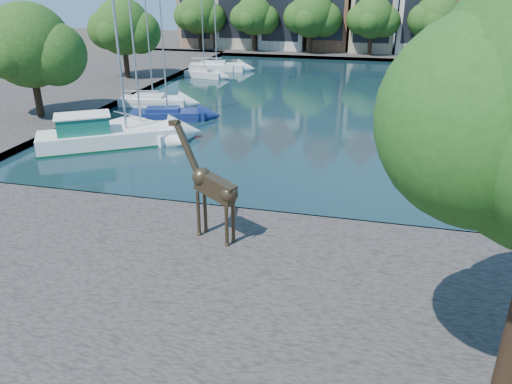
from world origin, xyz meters
TOP-DOWN VIEW (x-y plane):
  - ground at (0.00, 0.00)m, footprint 160.00×160.00m
  - water_basin at (0.00, 24.00)m, footprint 38.00×50.00m
  - near_quay at (0.00, -7.00)m, footprint 50.00×14.00m
  - far_quay at (0.00, 56.00)m, footprint 60.00×16.00m
  - left_quay at (-25.00, 24.00)m, footprint 14.00×52.00m
  - townhouse_east_end at (15.00, 55.99)m, footprint 5.44×9.18m
  - far_tree_far_west at (-21.90, 50.49)m, footprint 7.28×5.60m
  - far_tree_west at (-13.91, 50.49)m, footprint 6.76×5.20m
  - far_tree_mid_west at (-5.89, 50.49)m, footprint 7.80×6.00m
  - far_tree_mid_east at (2.10, 50.49)m, footprint 7.02×5.40m
  - far_tree_east at (10.11, 50.49)m, footprint 7.54×5.80m
  - far_tree_far_east at (18.09, 50.49)m, footprint 6.76×5.20m
  - side_tree_left_near at (-20.89, 11.99)m, footprint 7.80×6.00m
  - side_tree_left_far at (-21.90, 27.99)m, footprint 7.28×5.60m
  - giraffe_statue at (-2.43, -2.99)m, footprint 3.10×1.55m
  - motorsailer at (-13.25, 7.84)m, footprint 8.96×7.03m
  - sailboat_left_a at (-12.00, 10.39)m, footprint 6.24×4.16m
  - sailboat_left_b at (-12.00, 14.99)m, footprint 6.00×3.59m
  - sailboat_left_c at (-15.00, 18.93)m, footprint 5.88×2.90m
  - sailboat_left_d at (-15.00, 32.18)m, footprint 4.52×2.31m
  - sailboat_left_e at (-15.00, 36.51)m, footprint 6.51×3.33m
  - sailboat_right_c at (12.00, 25.74)m, footprint 5.94×3.20m
  - sailboat_right_d at (15.00, 37.72)m, footprint 5.46×2.98m

SIDE VIEW (x-z plane):
  - ground at x=0.00m, z-range 0.00..0.00m
  - water_basin at x=0.00m, z-range 0.00..0.08m
  - near_quay at x=0.00m, z-range 0.00..0.50m
  - far_quay at x=0.00m, z-range 0.00..0.50m
  - left_quay at x=-25.00m, z-range 0.00..0.50m
  - sailboat_right_c at x=12.00m, z-range -4.25..5.40m
  - sailboat_left_c at x=-15.00m, z-range -4.06..5.24m
  - sailboat_left_b at x=-12.00m, z-range -4.84..6.03m
  - sailboat_right_d at x=15.00m, z-range -3.33..4.54m
  - sailboat_left_d at x=-15.00m, z-range -4.15..5.37m
  - sailboat_left_a at x=-12.00m, z-range -3.79..5.04m
  - sailboat_left_e at x=-15.00m, z-range -5.18..6.57m
  - motorsailer at x=-13.25m, z-range -4.57..6.43m
  - giraffe_statue at x=-2.43m, z-range 0.46..5.08m
  - far_tree_west at x=-13.91m, z-range 1.40..8.76m
  - far_tree_far_east at x=18.09m, z-range 1.40..8.76m
  - far_tree_mid_east at x=2.10m, z-range 1.37..8.89m
  - far_tree_far_west at x=-21.90m, z-range 1.34..9.02m
  - far_tree_east at x=10.11m, z-range 1.32..9.16m
  - far_tree_mid_west at x=-5.89m, z-range 1.29..9.29m
  - side_tree_left_far at x=-21.90m, z-range 1.44..9.32m
  - side_tree_left_near at x=-20.89m, z-range 1.39..9.59m
  - townhouse_east_end at x=15.00m, z-range -0.11..14.32m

